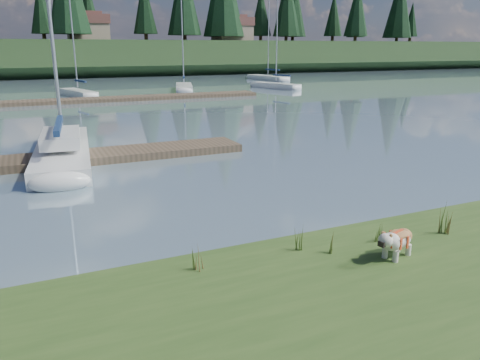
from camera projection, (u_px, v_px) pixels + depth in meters
name	position (u px, v px, depth m)	size (l,w,h in m)	color
ground	(83.00, 102.00, 37.47)	(200.00, 200.00, 0.00)	#7A95A4
ridge	(50.00, 58.00, 74.46)	(200.00, 20.00, 5.00)	#1D3118
bulldog	(397.00, 239.00, 8.96)	(1.01, 0.58, 0.59)	silver
sailboat_main	(63.00, 145.00, 18.98)	(2.87, 9.84, 13.86)	silver
dock_near	(36.00, 161.00, 17.45)	(16.00, 2.00, 0.30)	#4C3D2C
dock_far	(108.00, 99.00, 38.23)	(26.00, 2.20, 0.30)	#4C3D2C
sailboat_bg_2	(76.00, 92.00, 42.21)	(2.99, 6.92, 10.35)	silver
sailboat_bg_3	(184.00, 87.00, 48.27)	(3.81, 8.07, 11.71)	silver
sailboat_bg_4	(272.00, 85.00, 50.18)	(3.36, 6.88, 10.16)	silver
sailboat_bg_5	(265.00, 77.00, 63.34)	(2.85, 8.63, 12.06)	silver
weed_0	(301.00, 238.00, 9.28)	(0.17, 0.14, 0.61)	#475B23
weed_1	(329.00, 244.00, 9.20)	(0.17, 0.14, 0.44)	#475B23
weed_2	(445.00, 219.00, 10.10)	(0.17, 0.14, 0.78)	#475B23
weed_3	(197.00, 258.00, 8.47)	(0.17, 0.14, 0.55)	#475B23
weed_4	(378.00, 232.00, 9.77)	(0.17, 0.14, 0.44)	#475B23
weed_5	(444.00, 223.00, 10.19)	(0.17, 0.14, 0.51)	#475B23
mud_lip	(259.00, 255.00, 9.77)	(60.00, 0.50, 0.14)	#33281C
conifer_5	(144.00, 5.00, 75.50)	(3.96, 3.96, 10.35)	#382619
conifer_7	(287.00, 3.00, 86.71)	(5.28, 5.28, 13.20)	#382619
conifer_8	(357.00, 7.00, 88.55)	(4.62, 4.62, 11.77)	#382619
conifer_9	(400.00, 3.00, 95.96)	(5.94, 5.94, 14.62)	#382619
house_1	(88.00, 27.00, 73.77)	(6.30, 5.30, 4.65)	gray
house_2	(232.00, 29.00, 81.54)	(6.30, 5.30, 4.65)	gray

